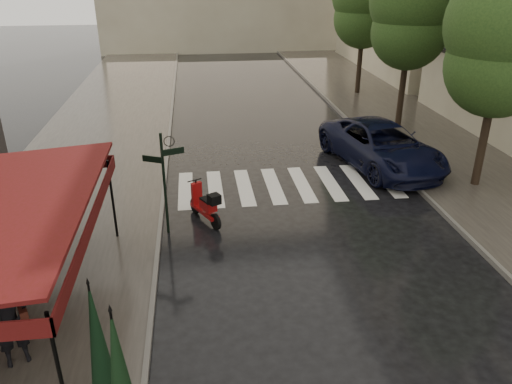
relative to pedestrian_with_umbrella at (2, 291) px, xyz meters
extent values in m
plane|color=black|center=(3.94, 2.12, -1.80)|extent=(120.00, 120.00, 0.00)
cube|color=#38332D|center=(-0.56, 14.12, -1.74)|extent=(6.00, 60.00, 0.12)
cube|color=#38332D|center=(14.19, 14.12, -1.74)|extent=(5.50, 60.00, 0.12)
cube|color=#595651|center=(2.49, 14.12, -1.73)|extent=(0.12, 60.00, 0.16)
cube|color=#595651|center=(11.39, 14.12, -1.73)|extent=(0.12, 60.00, 0.16)
cube|color=silver|center=(3.24, 8.12, -1.80)|extent=(0.50, 3.20, 0.01)
cube|color=silver|center=(4.29, 8.12, -1.80)|extent=(0.50, 3.20, 0.01)
cube|color=silver|center=(5.34, 8.12, -1.80)|extent=(0.50, 3.20, 0.01)
cube|color=silver|center=(6.39, 8.12, -1.80)|extent=(0.50, 3.20, 0.01)
cube|color=silver|center=(7.44, 8.12, -1.80)|extent=(0.50, 3.20, 0.01)
cube|color=silver|center=(8.49, 8.12, -1.80)|extent=(0.50, 3.20, 0.01)
cube|color=silver|center=(9.54, 8.12, -1.80)|extent=(0.50, 3.20, 0.01)
cube|color=silver|center=(10.59, 8.12, -1.80)|extent=(0.50, 3.20, 0.01)
cube|color=#480F0A|center=(1.42, 1.62, 0.55)|extent=(0.04, 7.00, 0.35)
cylinder|color=black|center=(1.29, -1.63, -0.51)|extent=(0.07, 0.07, 2.35)
cylinder|color=black|center=(1.29, 4.87, -0.51)|extent=(0.07, 0.07, 2.35)
cylinder|color=black|center=(2.74, 5.12, -0.25)|extent=(0.08, 0.08, 3.10)
cube|color=black|center=(3.04, 5.12, 0.75)|extent=(0.62, 0.26, 0.18)
cube|color=black|center=(2.46, 5.12, 0.55)|extent=(0.56, 0.29, 0.18)
cylinder|color=black|center=(13.54, 7.12, 0.44)|extent=(0.28, 0.28, 4.26)
sphere|color=#1C3613|center=(13.54, 7.12, 2.50)|extent=(3.40, 3.40, 3.40)
sphere|color=#1C3613|center=(13.54, 7.12, 3.79)|extent=(3.80, 3.80, 3.80)
cylinder|color=black|center=(13.44, 14.12, 0.56)|extent=(0.28, 0.28, 4.48)
sphere|color=#1C3613|center=(13.44, 14.12, 2.72)|extent=(3.40, 3.40, 3.40)
cylinder|color=black|center=(13.64, 21.12, 0.50)|extent=(0.28, 0.28, 4.37)
sphere|color=#1C3613|center=(13.64, 21.12, 2.61)|extent=(3.40, 3.40, 3.40)
imported|color=black|center=(0.00, 0.00, -0.77)|extent=(0.79, 0.68, 1.82)
cube|color=#441A12|center=(0.22, 0.11, -0.68)|extent=(0.28, 0.37, 0.39)
cylinder|color=black|center=(4.16, 5.14, -1.55)|extent=(0.32, 0.49, 0.50)
cylinder|color=black|center=(3.56, 6.30, -1.55)|extent=(0.32, 0.49, 0.50)
cube|color=maroon|center=(3.85, 5.75, -1.47)|extent=(0.88, 1.34, 0.10)
cube|color=maroon|center=(3.97, 5.51, -1.16)|extent=(0.54, 0.65, 0.29)
cube|color=maroon|center=(3.63, 6.16, -1.08)|extent=(0.35, 0.26, 0.78)
cylinder|color=black|center=(3.59, 6.25, -0.64)|extent=(0.44, 0.25, 0.04)
cube|color=black|center=(4.14, 5.17, -0.82)|extent=(0.44, 0.43, 0.29)
imported|color=black|center=(10.87, 9.52, -0.96)|extent=(4.03, 6.54, 1.69)
cylinder|color=black|center=(1.81, -1.01, -0.46)|extent=(0.04, 0.04, 2.35)
cone|color=black|center=(1.81, -1.01, -0.34)|extent=(0.44, 0.44, 2.23)
cylinder|color=black|center=(2.29, -1.88, -0.42)|extent=(0.04, 0.04, 2.42)
cone|color=black|center=(2.29, -1.88, -0.30)|extent=(0.47, 0.47, 2.30)
camera|label=1|loc=(3.70, -8.13, 5.51)|focal=35.00mm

